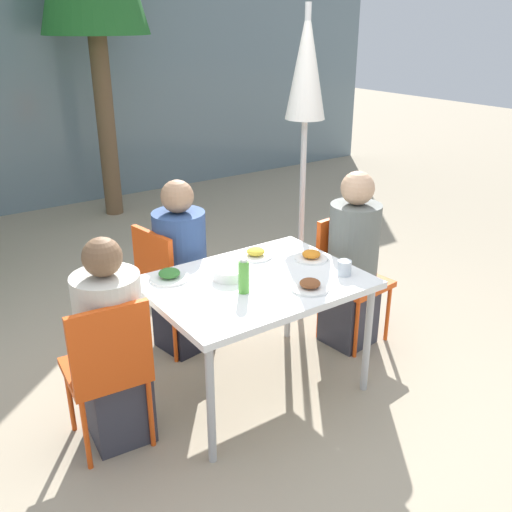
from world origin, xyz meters
The scene contains 17 objects.
ground_plane centered at (0.00, 0.00, 0.00)m, with size 24.00×24.00×0.00m, color tan.
building_facade centered at (0.00, 4.52, 1.50)m, with size 10.00×0.20×3.00m.
dining_table centered at (0.00, 0.00, 0.68)m, with size 1.21×0.90×0.74m.
chair_left centered at (-0.91, 0.00, 0.52)m, with size 0.43×0.43×0.88m.
person_left centered at (-0.85, 0.07, 0.55)m, with size 0.34×0.34×1.17m.
chair_right centered at (0.90, 0.18, 0.52)m, with size 0.44×0.44×0.88m.
person_right centered at (0.85, 0.09, 0.59)m, with size 0.34×0.34×1.24m.
chair_far centered at (-0.21, 0.73, 0.52)m, with size 0.46×0.46×0.88m.
person_far centered at (-0.12, 0.70, 0.56)m, with size 0.36×0.36×1.20m.
closed_umbrella centered at (0.99, 0.80, 1.65)m, with size 0.36×0.36×2.23m.
plate_0 centered at (0.19, 0.28, 0.77)m, with size 0.21×0.21×0.06m.
plate_1 centered at (-0.40, 0.29, 0.77)m, with size 0.23×0.23×0.06m.
plate_2 centered at (0.45, 0.05, 0.77)m, with size 0.21×0.21×0.06m.
plate_3 centered at (0.18, -0.27, 0.77)m, with size 0.21×0.21×0.06m.
bottle centered at (-0.14, -0.09, 0.84)m, with size 0.06×0.06×0.20m.
drinking_cup centered at (0.47, -0.23, 0.79)m, with size 0.08×0.08×0.09m.
salad_bowl centered at (-0.11, 0.11, 0.77)m, with size 0.19×0.19×0.06m.
Camera 1 is at (-1.69, -2.43, 2.14)m, focal length 40.00 mm.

